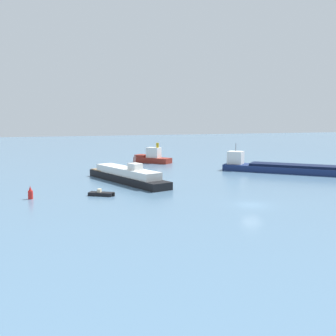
# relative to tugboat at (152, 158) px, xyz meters

# --- Properties ---
(ground_plane) EXTENTS (400.00, 400.00, 0.00)m
(ground_plane) POSITION_rel_tugboat_xyz_m (-1.10, -52.09, -1.33)
(ground_plane) COLOR slate
(tugboat) EXTENTS (8.98, 9.41, 5.14)m
(tugboat) POSITION_rel_tugboat_xyz_m (0.00, 0.00, 0.00)
(tugboat) COLOR maroon
(tugboat) RESTS_ON ground
(cargo_barge) EXTENTS (24.35, 23.20, 5.94)m
(cargo_barge) POSITION_rel_tugboat_xyz_m (22.08, -26.70, -0.31)
(cargo_barge) COLOR navy
(cargo_barge) RESTS_ON ground
(small_motorboat) EXTENTS (3.90, 3.13, 1.02)m
(small_motorboat) POSITION_rel_tugboat_xyz_m (-19.31, -39.21, -1.04)
(small_motorboat) COLOR black
(small_motorboat) RESTS_ON ground
(white_riverboat) EXTENTS (10.70, 22.50, 5.10)m
(white_riverboat) POSITION_rel_tugboat_xyz_m (-12.92, -28.18, -0.11)
(white_riverboat) COLOR black
(white_riverboat) RESTS_ON ground
(fishing_skiff) EXTENTS (4.89, 1.64, 0.92)m
(fishing_skiff) POSITION_rel_tugboat_xyz_m (-9.29, -16.90, -1.09)
(fishing_skiff) COLOR maroon
(fishing_skiff) RESTS_ON ground
(channel_buoy_red) EXTENTS (0.70, 0.70, 1.90)m
(channel_buoy_red) POSITION_rel_tugboat_xyz_m (-29.39, -38.46, -0.52)
(channel_buoy_red) COLOR red
(channel_buoy_red) RESTS_ON ground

